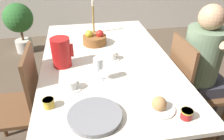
% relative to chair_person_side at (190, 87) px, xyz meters
% --- Properties ---
extents(ground_plane, '(20.00, 20.00, 0.00)m').
position_rel_chair_person_side_xyz_m(ground_plane, '(-0.70, 0.17, -0.50)').
color(ground_plane, brown).
extents(dining_table, '(1.03, 1.74, 0.75)m').
position_rel_chair_person_side_xyz_m(dining_table, '(-0.70, 0.17, 0.16)').
color(dining_table, silver).
rests_on(dining_table, ground_plane).
extents(chair_person_side, '(0.42, 0.42, 0.94)m').
position_rel_chair_person_side_xyz_m(chair_person_side, '(0.00, 0.00, 0.00)').
color(chair_person_side, brown).
rests_on(chair_person_side, ground_plane).
extents(chair_opposite, '(0.42, 0.42, 0.94)m').
position_rel_chair_person_side_xyz_m(chair_opposite, '(-1.40, 0.02, 0.00)').
color(chair_opposite, brown).
rests_on(chair_opposite, ground_plane).
extents(person_seated, '(0.39, 0.41, 1.20)m').
position_rel_chair_person_side_xyz_m(person_seated, '(0.09, 0.02, 0.21)').
color(person_seated, '#33333D').
rests_on(person_seated, ground_plane).
extents(red_pitcher, '(0.17, 0.14, 0.22)m').
position_rel_chair_person_side_xyz_m(red_pitcher, '(-1.05, 0.12, 0.36)').
color(red_pitcher, red).
rests_on(red_pitcher, dining_table).
extents(wine_glass_water, '(0.07, 0.07, 0.17)m').
position_rel_chair_person_side_xyz_m(wine_glass_water, '(-0.80, -0.13, 0.38)').
color(wine_glass_water, white).
rests_on(wine_glass_water, dining_table).
extents(teacup_near_person, '(0.13, 0.13, 0.07)m').
position_rel_chair_person_side_xyz_m(teacup_near_person, '(-0.99, -0.20, 0.28)').
color(teacup_near_person, white).
rests_on(teacup_near_person, dining_table).
extents(teacup_across, '(0.13, 0.13, 0.07)m').
position_rel_chair_person_side_xyz_m(teacup_across, '(-0.66, 0.15, 0.28)').
color(teacup_across, white).
rests_on(teacup_across, dining_table).
extents(serving_tray, '(0.30, 0.30, 0.03)m').
position_rel_chair_person_side_xyz_m(serving_tray, '(-0.87, -0.50, 0.27)').
color(serving_tray, gray).
rests_on(serving_tray, dining_table).
extents(bread_plate, '(0.19, 0.19, 0.09)m').
position_rel_chair_person_side_xyz_m(bread_plate, '(-0.50, -0.49, 0.28)').
color(bread_plate, white).
rests_on(bread_plate, dining_table).
extents(jam_jar_amber, '(0.07, 0.07, 0.05)m').
position_rel_chair_person_side_xyz_m(jam_jar_amber, '(-1.12, -0.36, 0.28)').
color(jam_jar_amber, gold).
rests_on(jam_jar_amber, dining_table).
extents(jam_jar_red, '(0.07, 0.07, 0.05)m').
position_rel_chair_person_side_xyz_m(jam_jar_red, '(-0.37, -0.58, 0.28)').
color(jam_jar_red, '#A81E1E').
rests_on(jam_jar_red, dining_table).
extents(fruit_bowl, '(0.22, 0.22, 0.13)m').
position_rel_chair_person_side_xyz_m(fruit_bowl, '(-0.76, 0.48, 0.30)').
color(fruit_bowl, brown).
rests_on(fruit_bowl, dining_table).
extents(candlestick_tall, '(0.06, 0.06, 0.33)m').
position_rel_chair_person_side_xyz_m(candlestick_tall, '(-0.75, 0.74, 0.38)').
color(candlestick_tall, olive).
rests_on(candlestick_tall, dining_table).
extents(potted_plant, '(0.44, 0.44, 0.78)m').
position_rel_chair_person_side_xyz_m(potted_plant, '(-1.77, 2.03, -0.01)').
color(potted_plant, beige).
rests_on(potted_plant, ground_plane).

